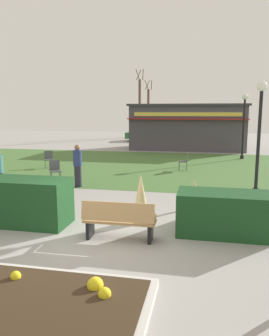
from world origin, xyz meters
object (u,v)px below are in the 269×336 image
(parked_car_west_slot, at_px, (147,134))
(lamppost_far, at_px, (244,118))
(cafe_chair_center, at_px, (185,160))
(park_bench, at_px, (119,220))
(cafe_chair_west, at_px, (55,169))
(lamppost_mid, at_px, (260,124))
(tree_right_bg, at_px, (148,112))
(cafe_chair_east, at_px, (49,158))
(food_kiosk, at_px, (188,127))
(parked_car_center_slot, at_px, (200,135))
(tree_left_bg, at_px, (140,108))
(person_standing, at_px, (78,166))

(parked_car_west_slot, bearing_deg, lamppost_far, -54.64)
(cafe_chair_center, xyz_separation_m, parked_car_west_slot, (-4.72, 16.19, 0.12))
(park_bench, relative_size, cafe_chair_west, 1.92)
(lamppost_mid, xyz_separation_m, tree_right_bg, (-8.45, 26.97, 0.35))
(lamppost_mid, relative_size, cafe_chair_east, 4.51)
(cafe_chair_center, height_order, tree_right_bg, tree_right_bg)
(food_kiosk, distance_m, cafe_chair_east, 12.47)
(park_bench, relative_size, parked_car_center_slot, 0.40)
(food_kiosk, relative_size, cafe_chair_east, 9.98)
(food_kiosk, bearing_deg, parked_car_center_slot, 82.15)
(lamppost_mid, relative_size, tree_right_bg, 0.62)
(food_kiosk, bearing_deg, park_bench, -91.73)
(lamppost_mid, bearing_deg, cafe_chair_east, 159.36)
(parked_car_center_slot, bearing_deg, cafe_chair_west, -106.24)
(cafe_chair_east, distance_m, parked_car_center_slot, 18.47)
(park_bench, relative_size, tree_right_bg, 0.26)
(cafe_chair_east, bearing_deg, tree_right_bg, 86.24)
(lamppost_far, relative_size, cafe_chair_west, 4.51)
(lamppost_mid, height_order, parked_car_west_slot, lamppost_mid)
(lamppost_mid, relative_size, tree_left_bg, 0.54)
(parked_car_west_slot, distance_m, tree_right_bg, 6.85)
(park_bench, bearing_deg, tree_right_bg, 98.19)
(cafe_chair_center, relative_size, tree_left_bg, 0.12)
(lamppost_mid, distance_m, cafe_chair_center, 5.58)
(parked_car_west_slot, distance_m, tree_left_bg, 4.71)
(cafe_chair_center, distance_m, parked_car_center_slot, 16.20)
(lamppost_mid, bearing_deg, parked_car_center_slot, 96.42)
(cafe_chair_center, distance_m, parked_car_west_slot, 16.86)
(cafe_chair_west, distance_m, tree_right_bg, 26.50)
(cafe_chair_west, distance_m, person_standing, 1.65)
(person_standing, height_order, parked_car_west_slot, person_standing)
(tree_right_bg, bearing_deg, parked_car_west_slot, -81.94)
(park_bench, relative_size, cafe_chair_east, 1.92)
(person_standing, bearing_deg, cafe_chair_east, -11.80)
(lamppost_mid, bearing_deg, tree_left_bg, 110.31)
(cafe_chair_west, bearing_deg, parked_car_west_slot, 88.29)
(lamppost_far, relative_size, cafe_chair_center, 4.51)
(person_standing, distance_m, tree_right_bg, 27.38)
(cafe_chair_center, xyz_separation_m, tree_right_bg, (-5.62, 22.59, 2.36))
(cafe_chair_center, height_order, parked_car_center_slot, parked_car_center_slot)
(lamppost_far, xyz_separation_m, tree_left_bg, (-9.42, 14.89, 0.79))
(person_standing, bearing_deg, lamppost_mid, -137.85)
(food_kiosk, distance_m, parked_car_center_slot, 6.57)
(tree_right_bg, bearing_deg, cafe_chair_east, -93.76)
(food_kiosk, height_order, parked_car_center_slot, food_kiosk)
(parked_car_west_slot, relative_size, tree_right_bg, 0.66)
(lamppost_mid, bearing_deg, park_bench, -125.15)
(cafe_chair_west, xyz_separation_m, cafe_chair_east, (-1.83, 3.18, 0.00))
(lamppost_far, distance_m, cafe_chair_center, 6.24)
(food_kiosk, xyz_separation_m, cafe_chair_center, (0.38, -9.77, -1.23))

